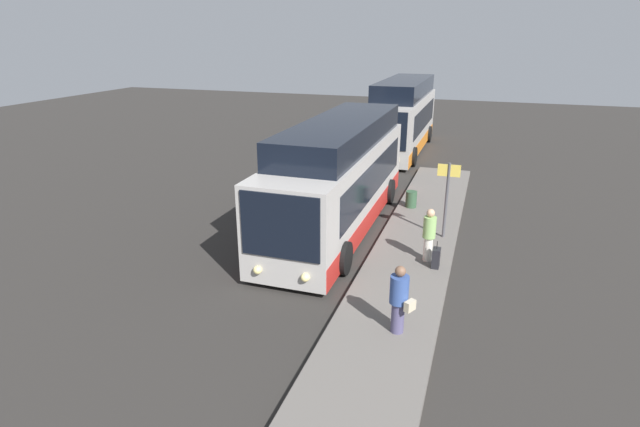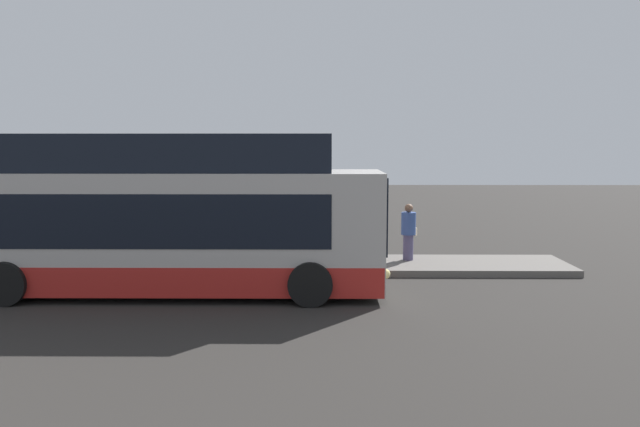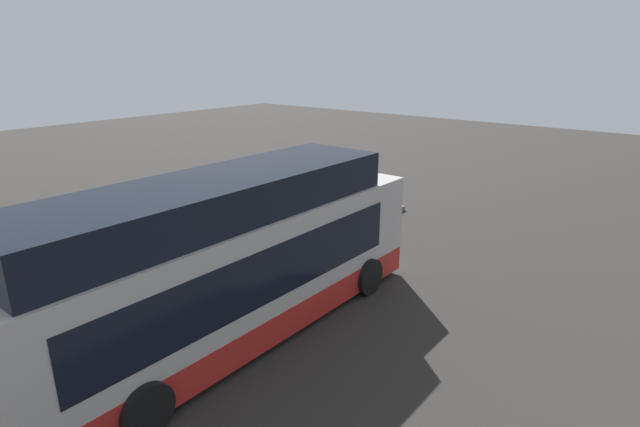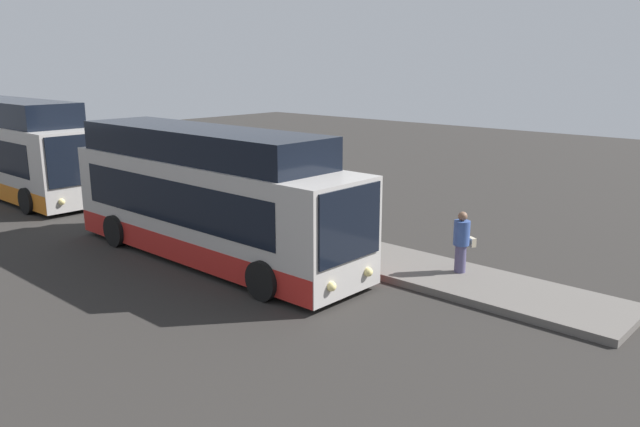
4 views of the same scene
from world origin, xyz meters
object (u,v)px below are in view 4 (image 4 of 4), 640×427
(passenger_boarding, at_px, (347,214))
(sign_post, at_px, (306,182))
(bus_lead, at_px, (208,201))
(suitcase, at_px, (363,233))
(trash_bin, at_px, (219,215))
(passenger_waiting, at_px, (462,240))
(bus_second, at_px, (18,154))

(passenger_boarding, bearing_deg, sign_post, -83.86)
(bus_lead, bearing_deg, sign_post, 85.11)
(suitcase, distance_m, trash_bin, 5.44)
(passenger_waiting, bearing_deg, bus_lead, -124.97)
(passenger_boarding, xyz_separation_m, suitcase, (0.41, 0.30, -0.60))
(bus_lead, distance_m, sign_post, 3.85)
(passenger_boarding, relative_size, sign_post, 0.64)
(suitcase, bearing_deg, passenger_boarding, -144.18)
(trash_bin, bearing_deg, suitcase, 16.54)
(bus_lead, distance_m, passenger_boarding, 4.33)
(bus_second, bearing_deg, passenger_boarding, 12.82)
(passenger_waiting, xyz_separation_m, trash_bin, (-8.95, -1.09, -0.57))
(suitcase, xyz_separation_m, sign_post, (-2.47, -0.01, 1.32))
(passenger_boarding, distance_m, passenger_waiting, 4.15)
(trash_bin, bearing_deg, passenger_waiting, 6.94)
(passenger_boarding, height_order, passenger_waiting, passenger_waiting)
(bus_lead, height_order, passenger_boarding, bus_lead)
(suitcase, height_order, sign_post, sign_post)
(bus_lead, bearing_deg, bus_second, 180.00)
(passenger_boarding, height_order, trash_bin, passenger_boarding)
(suitcase, relative_size, sign_post, 0.32)
(passenger_waiting, bearing_deg, trash_bin, -145.46)
(bus_lead, xyz_separation_m, bus_second, (-13.23, 0.00, 0.13))
(bus_lead, relative_size, sign_post, 4.17)
(passenger_waiting, height_order, trash_bin, passenger_waiting)
(suitcase, xyz_separation_m, trash_bin, (-5.21, -1.55, 0.03))
(suitcase, relative_size, trash_bin, 1.29)
(passenger_boarding, bearing_deg, bus_lead, -19.87)
(bus_second, xyz_separation_m, sign_post, (13.56, 3.84, -0.06))
(suitcase, bearing_deg, bus_lead, -125.98)
(passenger_boarding, height_order, sign_post, sign_post)
(bus_lead, relative_size, suitcase, 12.90)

